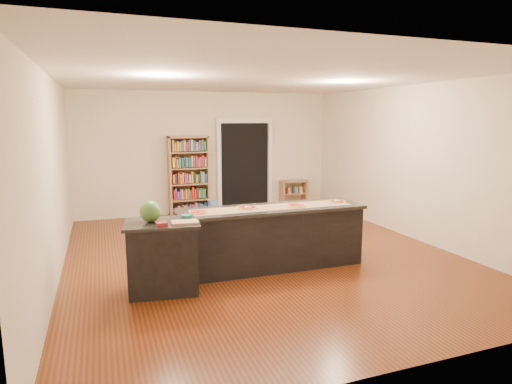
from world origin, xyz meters
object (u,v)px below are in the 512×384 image
object	(u,v)px
watermelon	(151,211)
low_shelf	(293,194)
waste_bin	(213,208)
side_counter	(163,256)
bookshelf	(189,176)
kitchen_island	(272,237)

from	to	relation	value
watermelon	low_shelf	bearing A→B (deg)	47.15
waste_bin	side_counter	bearing A→B (deg)	-112.48
bookshelf	waste_bin	bearing A→B (deg)	-21.80
kitchen_island	bookshelf	size ratio (longest dim) A/B	1.53
kitchen_island	waste_bin	xyz separation A→B (m)	(0.05, 3.72, -0.29)
kitchen_island	low_shelf	distance (m)	4.50
waste_bin	kitchen_island	bearing A→B (deg)	-90.80
waste_bin	bookshelf	bearing A→B (deg)	158.20
low_shelf	waste_bin	distance (m)	2.15
waste_bin	watermelon	bearing A→B (deg)	-114.23
low_shelf	waste_bin	bearing A→B (deg)	-174.21
waste_bin	watermelon	xyz separation A→B (m)	(-1.82, -4.05, 0.88)
bookshelf	watermelon	distance (m)	4.45
kitchen_island	waste_bin	size ratio (longest dim) A/B	8.09
kitchen_island	waste_bin	world-z (taller)	kitchen_island
kitchen_island	low_shelf	world-z (taller)	kitchen_island
kitchen_island	waste_bin	distance (m)	3.73
side_counter	waste_bin	distance (m)	4.44
watermelon	bookshelf	bearing A→B (deg)	72.72
side_counter	watermelon	bearing A→B (deg)	170.20
waste_bin	low_shelf	bearing A→B (deg)	5.79
kitchen_island	bookshelf	world-z (taller)	bookshelf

